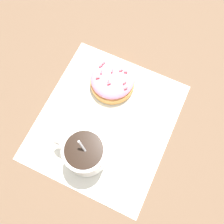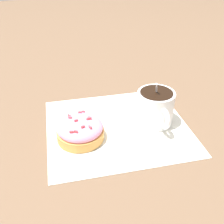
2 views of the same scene
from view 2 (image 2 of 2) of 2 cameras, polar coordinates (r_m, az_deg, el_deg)
The scene contains 4 objects.
ground_plane at distance 0.56m, azimuth 1.13°, elevation -3.25°, with size 3.00×3.00×0.00m, color brown.
paper_napkin at distance 0.56m, azimuth 1.13°, elevation -3.13°, with size 0.32×0.30×0.00m.
coffee_cup at distance 0.56m, azimuth 9.44°, elevation 1.22°, with size 0.08×0.11×0.10m.
frosted_pastry at distance 0.52m, azimuth -6.94°, elevation -3.83°, with size 0.09×0.09×0.05m.
Camera 2 is at (0.16, 0.42, 0.34)m, focal length 42.00 mm.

